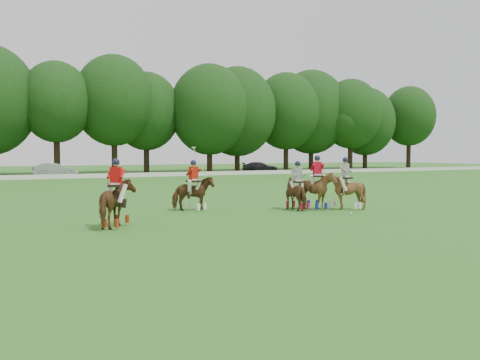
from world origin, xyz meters
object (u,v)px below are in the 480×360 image
car_right (260,167)px  polo_red_b (194,193)px  polo_stripe_b (345,191)px  polo_red_a (116,203)px  polo_stripe_a (298,193)px  car_mid (55,170)px  polo_red_c (317,190)px  polo_ball (351,214)px

car_right → polo_red_b: bearing=168.4°
polo_stripe_b → polo_red_a: bearing=-175.7°
polo_red_a → polo_stripe_a: 8.76m
car_mid → polo_stripe_b: polo_stripe_b is taller
car_mid → polo_stripe_a: polo_stripe_a is taller
car_right → polo_red_a: 49.42m
polo_red_a → polo_red_c: bearing=8.9°
car_right → polo_stripe_b: bearing=177.2°
polo_stripe_a → polo_red_c: bearing=-16.7°
polo_stripe_a → car_mid: bearing=96.5°
polo_stripe_a → polo_red_b: bearing=156.1°
polo_red_c → polo_ball: (0.06, -2.27, -0.84)m
car_mid → polo_red_c: bearing=-172.9°
polo_red_b → polo_red_c: size_ratio=1.14×
car_mid → polo_red_c: (5.27, -38.63, 0.16)m
polo_red_a → polo_ball: 9.59m
car_right → polo_stripe_b: polo_stripe_b is taller
car_mid → polo_red_a: (-4.19, -40.10, 0.13)m
car_right → polo_stripe_a: bearing=174.4°
car_mid → polo_red_a: size_ratio=1.87×
polo_red_b → polo_ball: bearing=-40.5°
car_mid → car_right: car_mid is taller
polo_stripe_b → polo_ball: 2.02m
polo_red_b → polo_ball: size_ratio=30.67×
polo_stripe_b → polo_ball: (-0.97, -1.58, -0.80)m
car_right → polo_stripe_b: (-18.39, -39.31, 0.19)m
polo_ball → polo_red_b: bearing=139.5°
car_right → polo_ball: bearing=176.9°
car_mid → polo_red_a: 40.32m
polo_red_a → polo_stripe_b: polo_red_a is taller
car_right → polo_red_c: 43.23m
polo_stripe_a → polo_stripe_b: (1.91, -0.95, 0.07)m
polo_stripe_a → polo_ball: (0.94, -2.53, -0.73)m
polo_red_b → polo_ball: (5.15, -4.39, -0.74)m
car_mid → polo_red_b: size_ratio=1.59×
polo_stripe_b → polo_red_c: bearing=146.4°
car_right → polo_ball: car_right is taller
polo_red_b → polo_stripe_a: bearing=-23.9°
polo_red_c → polo_ball: 2.42m
polo_red_b → polo_stripe_b: bearing=-24.7°
car_mid → polo_stripe_b: 39.81m
polo_red_b → polo_stripe_b: polo_red_b is taller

